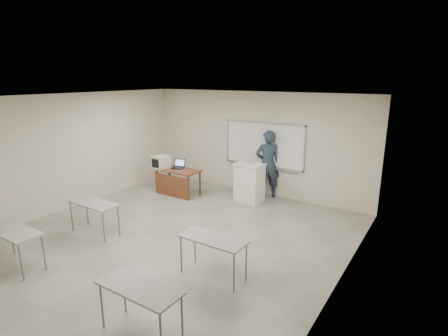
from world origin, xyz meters
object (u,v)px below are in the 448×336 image
Objects in this scene: whiteboard at (264,145)px; laptop at (179,166)px; mouse at (179,171)px; presenter at (268,164)px; podium at (249,183)px; keyboard at (246,162)px; instructor_desk at (176,178)px; crt_monitor at (161,162)px.

whiteboard reaches higher than laptop.
presenter is (2.12, 1.41, 0.21)m from mouse.
presenter is (0.25, 0.61, 0.44)m from podium.
podium is 2.04m from mouse.
keyboard is at bearing 43.01° from mouse.
podium is 11.85× the size of mouse.
keyboard is at bearing -105.03° from whiteboard.
instructor_desk is at bearing -144.87° from whiteboard.
crt_monitor is 0.54m from laptop.
presenter is at bearing -36.47° from whiteboard.
laptop is at bearing -146.97° from keyboard.
mouse is (0.75, -0.08, -0.16)m from crt_monitor.
presenter is (0.40, 0.53, -0.12)m from keyboard.
keyboard is at bearing 24.87° from crt_monitor.
podium is 3.18× the size of laptop.
crt_monitor is at bearing -169.88° from mouse.
laptop is (-2.17, -0.44, 0.26)m from podium.
keyboard is (1.72, 0.88, 0.33)m from mouse.
laptop is (-0.10, 0.27, 0.28)m from instructor_desk.
crt_monitor is 0.77m from mouse.
podium is at bearing -92.59° from whiteboard.
laptop reaches higher than mouse.
whiteboard is 3.09m from crt_monitor.
instructor_desk is 2.15m from keyboard.
crt_monitor reaches higher than mouse.
podium reaches higher than mouse.
whiteboard is at bearing 36.18° from crt_monitor.
keyboard reaches higher than instructor_desk.
mouse is at bearing -140.47° from whiteboard.
crt_monitor reaches higher than keyboard.
mouse is at bearing -152.67° from podium.
keyboard reaches higher than mouse.
whiteboard reaches higher than keyboard.
presenter is (0.22, -0.16, -0.50)m from whiteboard.
podium is at bearing 22.28° from crt_monitor.
mouse is 1.96m from keyboard.
laptop is 3.73× the size of mouse.
crt_monitor reaches higher than laptop.
whiteboard is at bearing 35.68° from instructor_desk.
whiteboard is 27.15× the size of mouse.
podium is 2.23m from laptop.
podium is 2.74m from crt_monitor.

